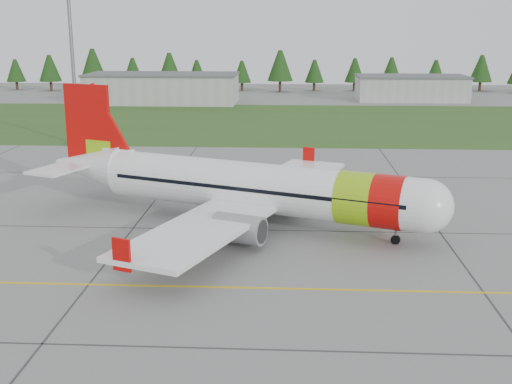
{
  "coord_description": "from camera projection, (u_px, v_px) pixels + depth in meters",
  "views": [
    {
      "loc": [
        -2.22,
        -29.78,
        16.01
      ],
      "look_at": [
        -4.78,
        18.3,
        3.64
      ],
      "focal_mm": 45.0,
      "sensor_mm": 36.0,
      "label": 1
    }
  ],
  "objects": [
    {
      "name": "ground",
      "position": [
        330.0,
        351.0,
        32.67
      ],
      "size": [
        320.0,
        320.0,
        0.0
      ],
      "primitive_type": "plane",
      "color": "gray",
      "rests_on": "ground"
    },
    {
      "name": "aircraft",
      "position": [
        248.0,
        187.0,
        53.08
      ],
      "size": [
        35.03,
        33.28,
        11.09
      ],
      "rotation": [
        0.0,
        0.0,
        -0.37
      ],
      "color": "white",
      "rests_on": "ground"
    },
    {
      "name": "service_van",
      "position": [
        80.0,
        131.0,
        89.82
      ],
      "size": [
        1.68,
        1.63,
        4.03
      ],
      "primitive_type": "imported",
      "rotation": [
        0.0,
        0.0,
        -0.24
      ],
      "color": "silver",
      "rests_on": "ground"
    },
    {
      "name": "grass_strip",
      "position": [
        303.0,
        122.0,
        111.98
      ],
      "size": [
        320.0,
        50.0,
        0.03
      ],
      "primitive_type": "cube",
      "color": "#30561E",
      "rests_on": "ground"
    },
    {
      "name": "taxi_guideline",
      "position": [
        323.0,
        289.0,
        40.41
      ],
      "size": [
        120.0,
        0.25,
        0.02
      ],
      "primitive_type": "cube",
      "color": "gold",
      "rests_on": "ground"
    },
    {
      "name": "hangar_west",
      "position": [
        163.0,
        89.0,
        139.86
      ],
      "size": [
        32.0,
        14.0,
        6.0
      ],
      "primitive_type": "cube",
      "color": "#A8A8A3",
      "rests_on": "ground"
    },
    {
      "name": "hangar_east",
      "position": [
        411.0,
        89.0,
        144.87
      ],
      "size": [
        24.0,
        12.0,
        5.2
      ],
      "primitive_type": "cube",
      "color": "#A8A8A3",
      "rests_on": "ground"
    },
    {
      "name": "floodlight_mast",
      "position": [
        73.0,
        73.0,
        87.92
      ],
      "size": [
        0.5,
        0.5,
        20.0
      ],
      "primitive_type": "cylinder",
      "color": "slate",
      "rests_on": "ground"
    },
    {
      "name": "treeline",
      "position": [
        299.0,
        72.0,
        164.9
      ],
      "size": [
        160.0,
        8.0,
        10.0
      ],
      "primitive_type": null,
      "color": "#1C3F14",
      "rests_on": "ground"
    }
  ]
}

